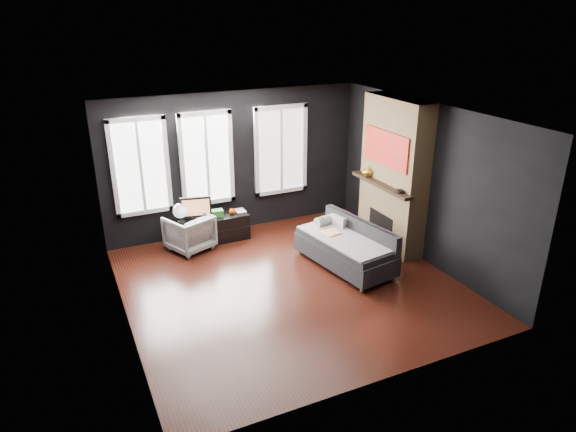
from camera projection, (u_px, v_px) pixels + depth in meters
name	position (u px, v px, depth m)	size (l,w,h in m)	color
floor	(290.00, 284.00, 8.16)	(5.00, 5.00, 0.00)	black
ceiling	(291.00, 115.00, 7.14)	(5.00, 5.00, 0.00)	white
wall_back	(235.00, 163.00, 9.75)	(5.00, 0.02, 2.70)	black
wall_left	(117.00, 234.00, 6.68)	(0.02, 5.00, 2.70)	black
wall_right	(425.00, 183.00, 8.63)	(0.02, 5.00, 2.70)	black
windows	(209.00, 111.00, 9.15)	(4.00, 0.16, 1.76)	white
fireplace	(394.00, 175.00, 9.05)	(0.70, 1.62, 2.70)	#93724C
sofa	(345.00, 245.00, 8.60)	(0.90, 1.81, 0.78)	#252528
stripe_pillow	(338.00, 225.00, 8.97)	(0.08, 0.34, 0.34)	gray
armchair	(189.00, 231.00, 9.23)	(0.71, 0.66, 0.73)	silver
media_console	(211.00, 229.00, 9.58)	(1.42, 0.44, 0.49)	black
monitor	(196.00, 207.00, 9.28)	(0.56, 0.12, 0.50)	black
desk_fan	(180.00, 213.00, 9.18)	(0.26, 0.26, 0.37)	#AAAAAA
mug	(232.00, 211.00, 9.63)	(0.12, 0.09, 0.12)	#E45205
book	(236.00, 206.00, 9.70)	(0.18, 0.02, 0.24)	beige
storage_box	(216.00, 213.00, 9.50)	(0.24, 0.15, 0.13)	#296F27
mantel_vase	(368.00, 171.00, 9.34)	(0.19, 0.20, 0.19)	#C18427
mantel_clock	(400.00, 191.00, 8.53)	(0.13, 0.13, 0.04)	black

